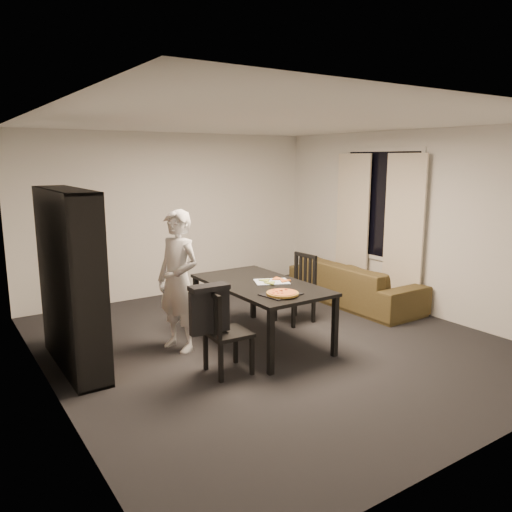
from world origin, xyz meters
TOP-DOWN VIEW (x-y plane):
  - room at (0.00, 0.00)m, footprint 5.01×5.51m
  - window_pane at (2.48, 0.60)m, footprint 0.02×1.40m
  - window_frame at (2.48, 0.60)m, footprint 0.03×1.52m
  - curtain_left at (2.40, 0.08)m, footprint 0.03×0.70m
  - curtain_right at (2.40, 1.12)m, footprint 0.03×0.70m
  - bookshelf at (-2.16, 0.60)m, footprint 0.35×1.50m
  - dining_table at (-0.10, 0.09)m, footprint 0.98×1.77m
  - chair_left at (-0.96, -0.45)m, footprint 0.44×0.44m
  - chair_right at (0.80, 0.47)m, footprint 0.46×0.46m
  - draped_jacket at (-1.08, -0.45)m, footprint 0.42×0.20m
  - person at (-1.01, 0.43)m, footprint 0.56×0.69m
  - baking_tray at (-0.20, -0.46)m, footprint 0.45×0.38m
  - pepperoni_pizza at (-0.21, -0.50)m, footprint 0.35×0.35m
  - kitchen_towel at (0.04, 0.06)m, footprint 0.49×0.43m
  - pizza_slices at (0.07, 0.05)m, footprint 0.46×0.43m
  - sofa at (2.03, 0.65)m, footprint 0.86×2.19m

SIDE VIEW (x-z plane):
  - sofa at x=2.03m, z-range 0.00..0.64m
  - chair_left at x=-0.96m, z-range 0.06..0.96m
  - chair_right at x=0.80m, z-range 0.06..0.99m
  - dining_table at x=-0.10m, z-range 0.30..1.04m
  - kitchen_towel at x=0.04m, z-range 0.74..0.74m
  - draped_jacket at x=-1.08m, z-range 0.49..0.99m
  - baking_tray at x=-0.20m, z-range 0.74..0.75m
  - pizza_slices at x=0.07m, z-range 0.74..0.76m
  - pepperoni_pizza at x=-0.21m, z-range 0.75..0.78m
  - person at x=-1.01m, z-range 0.00..1.64m
  - bookshelf at x=-2.16m, z-range 0.00..1.90m
  - curtain_left at x=2.40m, z-range 0.02..2.27m
  - curtain_right at x=2.40m, z-range 0.02..2.27m
  - room at x=0.00m, z-range 0.00..2.60m
  - window_pane at x=2.48m, z-range 0.70..2.30m
  - window_frame at x=2.48m, z-range 0.64..2.36m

